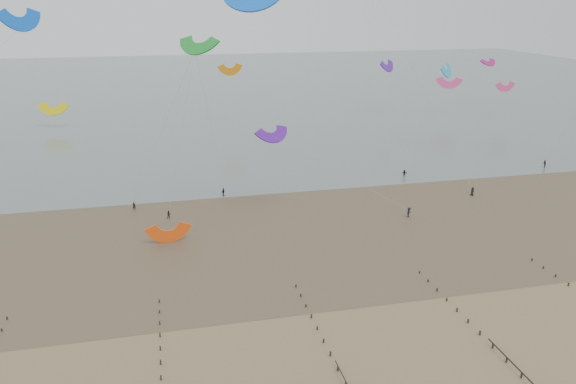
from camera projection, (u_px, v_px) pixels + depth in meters
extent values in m
plane|color=brown|center=(287.00, 341.00, 63.56)|extent=(500.00, 500.00, 0.00)
plane|color=#475654|center=(187.00, 87.00, 247.82)|extent=(500.00, 500.00, 0.00)
plane|color=#473A28|center=(241.00, 226.00, 95.81)|extent=(500.00, 500.00, 0.00)
ellipsoid|color=slate|center=(130.00, 271.00, 80.03)|extent=(23.60, 14.36, 0.01)
ellipsoid|color=slate|center=(305.00, 214.00, 101.11)|extent=(33.64, 18.32, 0.01)
ellipsoid|color=slate|center=(494.00, 215.00, 100.71)|extent=(19.65, 13.67, 0.01)
cube|color=black|center=(2.00, 330.00, 65.37)|extent=(0.16, 0.16, 0.48)
cube|color=black|center=(7.00, 318.00, 67.80)|extent=(0.16, 0.16, 0.45)
cube|color=black|center=(161.00, 378.00, 57.03)|extent=(0.16, 0.16, 0.62)
cube|color=black|center=(161.00, 362.00, 59.46)|extent=(0.16, 0.16, 0.59)
cube|color=black|center=(160.00, 348.00, 61.89)|extent=(0.16, 0.16, 0.57)
cube|color=black|center=(160.00, 335.00, 64.31)|extent=(0.16, 0.16, 0.54)
cube|color=black|center=(160.00, 323.00, 66.74)|extent=(0.16, 0.16, 0.51)
cube|color=black|center=(159.00, 312.00, 69.17)|extent=(0.16, 0.16, 0.48)
cube|color=black|center=(159.00, 301.00, 71.60)|extent=(0.16, 0.16, 0.45)
cube|color=black|center=(338.00, 369.00, 58.40)|extent=(0.16, 0.16, 0.65)
cube|color=black|center=(330.00, 354.00, 60.83)|extent=(0.16, 0.16, 0.62)
cube|color=black|center=(324.00, 341.00, 63.26)|extent=(0.16, 0.16, 0.59)
cube|color=black|center=(317.00, 328.00, 65.69)|extent=(0.16, 0.16, 0.57)
cube|color=black|center=(311.00, 316.00, 68.12)|extent=(0.16, 0.16, 0.54)
cube|color=black|center=(306.00, 306.00, 70.55)|extent=(0.16, 0.16, 0.51)
cube|color=black|center=(301.00, 296.00, 72.98)|extent=(0.16, 0.16, 0.48)
cube|color=black|center=(296.00, 286.00, 75.41)|extent=(0.16, 0.16, 0.45)
cube|color=black|center=(522.00, 375.00, 57.35)|extent=(0.16, 0.16, 0.71)
cube|color=black|center=(507.00, 360.00, 59.78)|extent=(0.16, 0.16, 0.68)
cube|color=black|center=(493.00, 346.00, 62.21)|extent=(0.16, 0.16, 0.65)
cube|color=black|center=(480.00, 333.00, 64.63)|extent=(0.16, 0.16, 0.62)
cube|color=black|center=(468.00, 321.00, 67.06)|extent=(0.16, 0.16, 0.59)
cube|color=black|center=(457.00, 310.00, 69.49)|extent=(0.16, 0.16, 0.57)
cube|color=black|center=(447.00, 300.00, 71.92)|extent=(0.16, 0.16, 0.54)
cube|color=black|center=(437.00, 290.00, 74.35)|extent=(0.16, 0.16, 0.51)
cube|color=black|center=(428.00, 281.00, 76.78)|extent=(0.16, 0.16, 0.48)
cube|color=black|center=(420.00, 272.00, 79.21)|extent=(0.16, 0.16, 0.45)
cube|color=black|center=(569.00, 285.00, 75.73)|extent=(0.16, 0.16, 0.54)
cube|color=black|center=(556.00, 276.00, 78.16)|extent=(0.16, 0.16, 0.51)
cube|color=black|center=(543.00, 268.00, 80.59)|extent=(0.16, 0.16, 0.48)
cube|color=black|center=(532.00, 260.00, 83.02)|extent=(0.16, 0.16, 0.45)
imported|color=black|center=(134.00, 206.00, 102.94)|extent=(0.61, 0.45, 1.54)
imported|color=black|center=(223.00, 192.00, 110.10)|extent=(0.88, 1.02, 1.65)
imported|color=black|center=(409.00, 212.00, 99.41)|extent=(1.34, 1.27, 1.83)
imported|color=black|center=(544.00, 164.00, 128.69)|extent=(0.96, 1.05, 1.73)
imported|color=black|center=(472.00, 191.00, 110.39)|extent=(0.77, 0.96, 1.72)
imported|color=black|center=(404.00, 173.00, 122.24)|extent=(1.35, 1.28, 1.52)
imported|color=black|center=(169.00, 215.00, 98.81)|extent=(0.86, 0.75, 1.50)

